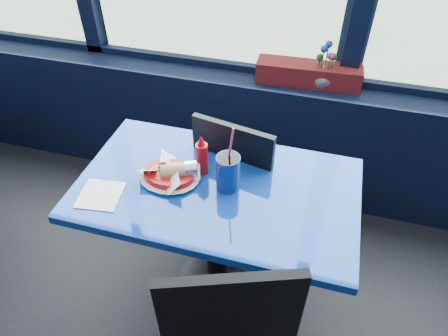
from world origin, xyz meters
TOP-DOWN VIEW (x-y plane):
  - window_sill at (0.00, 2.87)m, footprint 5.00×0.26m
  - near_table at (0.30, 2.00)m, footprint 1.20×0.70m
  - chair_near_back at (0.29, 2.32)m, footprint 0.49×0.50m
  - planter_box at (0.57, 2.89)m, footprint 0.58×0.17m
  - flower_vase at (0.65, 2.87)m, footprint 0.14×0.14m
  - food_basket at (0.09, 1.99)m, footprint 0.25×0.23m
  - ketchup_bottle at (0.21, 2.07)m, footprint 0.05×0.05m
  - soda_cup at (0.35, 2.01)m, footprint 0.10×0.10m
  - napkin at (-0.15, 1.81)m, footprint 0.19×0.19m

SIDE VIEW (x-z plane):
  - window_sill at x=0.00m, z-range 0.00..0.80m
  - chair_near_back at x=0.29m, z-range 0.07..1.00m
  - near_table at x=0.30m, z-range 0.19..0.94m
  - napkin at x=-0.15m, z-range 0.75..0.75m
  - food_basket at x=0.09m, z-range 0.74..0.83m
  - soda_cup at x=0.35m, z-range 0.66..1.00m
  - ketchup_bottle at x=0.21m, z-range 0.74..0.94m
  - planter_box at x=0.57m, z-range 0.80..0.92m
  - flower_vase at x=0.65m, z-range 0.75..1.01m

